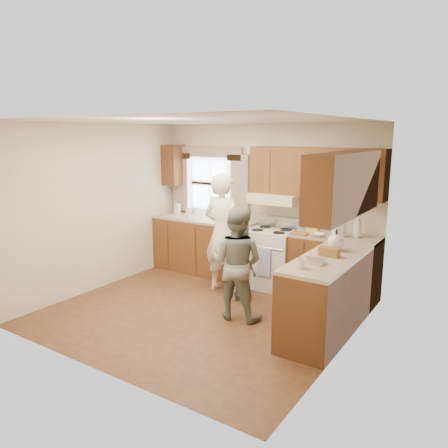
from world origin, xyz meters
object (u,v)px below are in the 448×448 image
Objects in this scene: stove at (271,257)px; woman_left at (223,233)px; woman_right at (237,263)px; child at (241,272)px.

stove is 0.60× the size of woman_left.
woman_right is (0.68, -0.71, -0.17)m from woman_left.
woman_left reaches higher than stove.
woman_right is 1.64× the size of child.
woman_right is at bearing -82.88° from stove.
woman_left is (-0.52, -0.59, 0.43)m from stove.
stove is 0.73× the size of woman_right.
stove is at bearing -84.81° from child.
stove is 0.82m from child.
woman_right is at bearing 124.30° from child.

